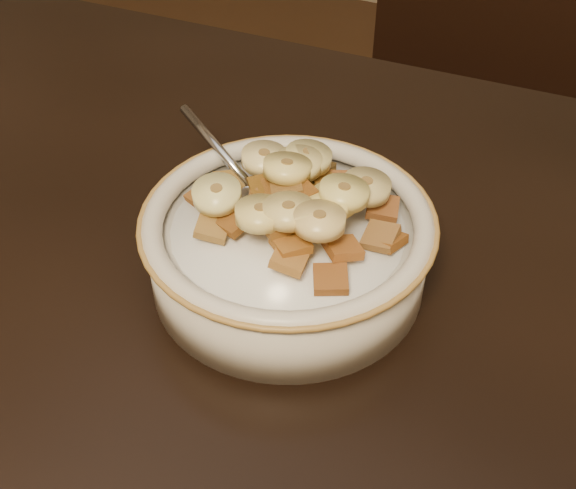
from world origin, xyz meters
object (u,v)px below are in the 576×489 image
at_px(table, 43,377).
at_px(cereal_bowl, 288,254).
at_px(chair, 447,148).
at_px(spoon, 263,200).

xyz_separation_m(table, cereal_bowl, (0.11, 0.13, 0.04)).
bearing_deg(table, cereal_bowl, 47.59).
relative_size(chair, cereal_bowl, 4.80).
distance_m(table, cereal_bowl, 0.17).
bearing_deg(table, spoon, 57.48).
bearing_deg(cereal_bowl, chair, 93.70).
bearing_deg(chair, spoon, -88.76).
bearing_deg(table, chair, 82.60).
relative_size(table, chair, 1.60).
bearing_deg(spoon, table, -1.29).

